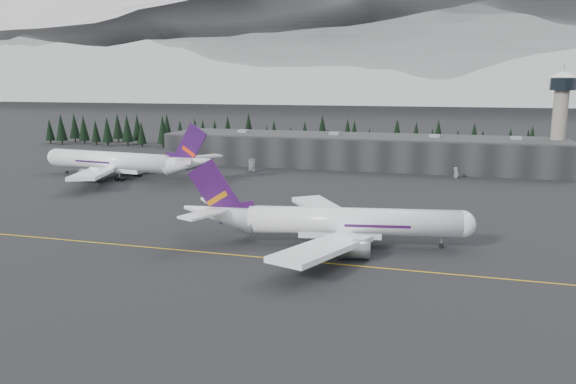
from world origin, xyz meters
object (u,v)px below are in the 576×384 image
(jet_main, at_px, (328,221))
(gse_vehicle_b, at_px, (456,177))
(gse_vehicle_a, at_px, (252,170))
(jet_parked, at_px, (125,162))
(terminal, at_px, (358,151))
(control_tower, at_px, (560,111))

(jet_main, height_order, gse_vehicle_b, jet_main)
(gse_vehicle_a, height_order, gse_vehicle_b, gse_vehicle_a)
(gse_vehicle_b, bearing_deg, jet_parked, -96.53)
(jet_parked, relative_size, gse_vehicle_b, 17.18)
(terminal, bearing_deg, gse_vehicle_b, -27.90)
(jet_main, bearing_deg, gse_vehicle_b, 63.92)
(jet_parked, bearing_deg, jet_main, 151.07)
(control_tower, relative_size, jet_parked, 0.53)
(gse_vehicle_a, bearing_deg, gse_vehicle_b, -22.39)
(terminal, xyz_separation_m, jet_parked, (-75.66, -52.97, -0.43))
(jet_main, height_order, jet_parked, jet_parked)
(jet_main, relative_size, gse_vehicle_a, 11.82)
(terminal, bearing_deg, jet_parked, -145.00)
(control_tower, bearing_deg, jet_main, -118.29)
(terminal, height_order, gse_vehicle_b, terminal)
(control_tower, height_order, gse_vehicle_a, control_tower)
(jet_main, relative_size, gse_vehicle_b, 14.98)
(jet_main, height_order, gse_vehicle_a, jet_main)
(control_tower, relative_size, gse_vehicle_b, 9.16)
(gse_vehicle_a, distance_m, gse_vehicle_b, 75.77)
(terminal, height_order, gse_vehicle_a, terminal)
(control_tower, bearing_deg, gse_vehicle_b, -147.04)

